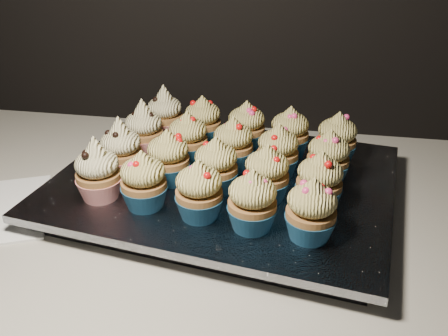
# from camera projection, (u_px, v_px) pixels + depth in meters

# --- Properties ---
(worktop) EXTENTS (2.44, 0.64, 0.04)m
(worktop) POSITION_uv_depth(u_px,v_px,m) (366.00, 230.00, 0.72)
(worktop) COLOR beige
(worktop) RESTS_ON cabinet
(baking_tray) EXTENTS (0.50, 0.41, 0.02)m
(baking_tray) POSITION_uv_depth(u_px,v_px,m) (224.00, 190.00, 0.76)
(baking_tray) COLOR black
(baking_tray) RESTS_ON worktop
(foil_lining) EXTENTS (0.55, 0.46, 0.01)m
(foil_lining) POSITION_uv_depth(u_px,v_px,m) (224.00, 181.00, 0.76)
(foil_lining) COLOR silver
(foil_lining) RESTS_ON baking_tray
(cupcake_0) EXTENTS (0.06, 0.06, 0.10)m
(cupcake_0) POSITION_uv_depth(u_px,v_px,m) (98.00, 172.00, 0.68)
(cupcake_0) COLOR red
(cupcake_0) RESTS_ON foil_lining
(cupcake_1) EXTENTS (0.06, 0.06, 0.08)m
(cupcake_1) POSITION_uv_depth(u_px,v_px,m) (144.00, 182.00, 0.66)
(cupcake_1) COLOR #1A537D
(cupcake_1) RESTS_ON foil_lining
(cupcake_2) EXTENTS (0.06, 0.06, 0.08)m
(cupcake_2) POSITION_uv_depth(u_px,v_px,m) (199.00, 192.00, 0.64)
(cupcake_2) COLOR #1A537D
(cupcake_2) RESTS_ON foil_lining
(cupcake_3) EXTENTS (0.06, 0.06, 0.08)m
(cupcake_3) POSITION_uv_depth(u_px,v_px,m) (252.00, 202.00, 0.62)
(cupcake_3) COLOR #1A537D
(cupcake_3) RESTS_ON foil_lining
(cupcake_4) EXTENTS (0.06, 0.06, 0.08)m
(cupcake_4) POSITION_uv_depth(u_px,v_px,m) (311.00, 211.00, 0.60)
(cupcake_4) COLOR #1A537D
(cupcake_4) RESTS_ON foil_lining
(cupcake_5) EXTENTS (0.06, 0.06, 0.10)m
(cupcake_5) POSITION_uv_depth(u_px,v_px,m) (121.00, 150.00, 0.74)
(cupcake_5) COLOR red
(cupcake_5) RESTS_ON foil_lining
(cupcake_6) EXTENTS (0.06, 0.06, 0.08)m
(cupcake_6) POSITION_uv_depth(u_px,v_px,m) (168.00, 158.00, 0.73)
(cupcake_6) COLOR #1A537D
(cupcake_6) RESTS_ON foil_lining
(cupcake_7) EXTENTS (0.06, 0.06, 0.08)m
(cupcake_7) POSITION_uv_depth(u_px,v_px,m) (216.00, 166.00, 0.70)
(cupcake_7) COLOR #1A537D
(cupcake_7) RESTS_ON foil_lining
(cupcake_8) EXTENTS (0.06, 0.06, 0.08)m
(cupcake_8) POSITION_uv_depth(u_px,v_px,m) (267.00, 175.00, 0.68)
(cupcake_8) COLOR #1A537D
(cupcake_8) RESTS_ON foil_lining
(cupcake_9) EXTENTS (0.06, 0.06, 0.08)m
(cupcake_9) POSITION_uv_depth(u_px,v_px,m) (319.00, 182.00, 0.66)
(cupcake_9) COLOR #1A537D
(cupcake_9) RESTS_ON foil_lining
(cupcake_10) EXTENTS (0.06, 0.06, 0.10)m
(cupcake_10) POSITION_uv_depth(u_px,v_px,m) (144.00, 130.00, 0.81)
(cupcake_10) COLOR red
(cupcake_10) RESTS_ON foil_lining
(cupcake_11) EXTENTS (0.06, 0.06, 0.08)m
(cupcake_11) POSITION_uv_depth(u_px,v_px,m) (188.00, 139.00, 0.79)
(cupcake_11) COLOR #1A537D
(cupcake_11) RESTS_ON foil_lining
(cupcake_12) EXTENTS (0.06, 0.06, 0.08)m
(cupcake_12) POSITION_uv_depth(u_px,v_px,m) (233.00, 145.00, 0.77)
(cupcake_12) COLOR #1A537D
(cupcake_12) RESTS_ON foil_lining
(cupcake_13) EXTENTS (0.06, 0.06, 0.08)m
(cupcake_13) POSITION_uv_depth(u_px,v_px,m) (278.00, 152.00, 0.74)
(cupcake_13) COLOR #1A537D
(cupcake_13) RESTS_ON foil_lining
(cupcake_14) EXTENTS (0.06, 0.06, 0.08)m
(cupcake_14) POSITION_uv_depth(u_px,v_px,m) (328.00, 158.00, 0.73)
(cupcake_14) COLOR #1A537D
(cupcake_14) RESTS_ON foil_lining
(cupcake_15) EXTENTS (0.06, 0.06, 0.10)m
(cupcake_15) POSITION_uv_depth(u_px,v_px,m) (165.00, 114.00, 0.87)
(cupcake_15) COLOR red
(cupcake_15) RESTS_ON foil_lining
(cupcake_16) EXTENTS (0.06, 0.06, 0.08)m
(cupcake_16) POSITION_uv_depth(u_px,v_px,m) (203.00, 122.00, 0.85)
(cupcake_16) COLOR #1A537D
(cupcake_16) RESTS_ON foil_lining
(cupcake_17) EXTENTS (0.06, 0.06, 0.08)m
(cupcake_17) POSITION_uv_depth(u_px,v_px,m) (246.00, 127.00, 0.83)
(cupcake_17) COLOR #1A537D
(cupcake_17) RESTS_ON foil_lining
(cupcake_18) EXTENTS (0.06, 0.06, 0.08)m
(cupcake_18) POSITION_uv_depth(u_px,v_px,m) (290.00, 133.00, 0.80)
(cupcake_18) COLOR #1A537D
(cupcake_18) RESTS_ON foil_lining
(cupcake_19) EXTENTS (0.06, 0.06, 0.08)m
(cupcake_19) POSITION_uv_depth(u_px,v_px,m) (337.00, 139.00, 0.78)
(cupcake_19) COLOR #1A537D
(cupcake_19) RESTS_ON foil_lining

